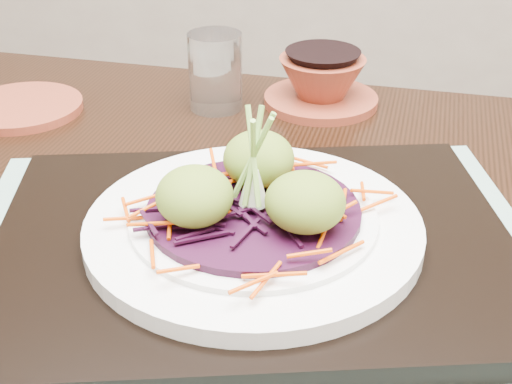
# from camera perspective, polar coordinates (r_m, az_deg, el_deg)

# --- Properties ---
(dining_table) EXTENTS (1.18, 0.87, 0.68)m
(dining_table) POSITION_cam_1_polar(r_m,az_deg,el_deg) (0.71, 3.61, -8.75)
(dining_table) COLOR black
(dining_table) RESTS_ON ground
(placemat) EXTENTS (0.55, 0.46, 0.00)m
(placemat) POSITION_cam_1_polar(r_m,az_deg,el_deg) (0.61, -0.20, -5.16)
(placemat) COLOR gray
(placemat) RESTS_ON dining_table
(serving_tray) EXTENTS (0.48, 0.39, 0.02)m
(serving_tray) POSITION_cam_1_polar(r_m,az_deg,el_deg) (0.60, -0.21, -4.24)
(serving_tray) COLOR black
(serving_tray) RESTS_ON placemat
(white_plate) EXTENTS (0.28, 0.28, 0.02)m
(white_plate) POSITION_cam_1_polar(r_m,az_deg,el_deg) (0.59, -0.21, -2.71)
(white_plate) COLOR white
(white_plate) RESTS_ON serving_tray
(cabbage_bed) EXTENTS (0.18, 0.18, 0.01)m
(cabbage_bed) POSITION_cam_1_polar(r_m,az_deg,el_deg) (0.58, -0.21, -1.54)
(cabbage_bed) COLOR black
(cabbage_bed) RESTS_ON white_plate
(carrot_julienne) EXTENTS (0.21, 0.21, 0.01)m
(carrot_julienne) POSITION_cam_1_polar(r_m,az_deg,el_deg) (0.58, -0.21, -0.82)
(carrot_julienne) COLOR #D64503
(carrot_julienne) RESTS_ON cabbage_bed
(guacamole_scoops) EXTENTS (0.15, 0.14, 0.05)m
(guacamole_scoops) POSITION_cam_1_polar(r_m,az_deg,el_deg) (0.57, -0.22, 0.56)
(guacamole_scoops) COLOR #5C7222
(guacamole_scoops) RESTS_ON cabbage_bed
(scallion_garnish) EXTENTS (0.06, 0.06, 0.10)m
(scallion_garnish) POSITION_cam_1_polar(r_m,az_deg,el_deg) (0.56, -0.22, 2.49)
(scallion_garnish) COLOR #7FB247
(scallion_garnish) RESTS_ON cabbage_bed
(terracotta_side_plate) EXTENTS (0.20, 0.20, 0.01)m
(terracotta_side_plate) POSITION_cam_1_polar(r_m,az_deg,el_deg) (0.93, -18.23, 6.45)
(terracotta_side_plate) COLOR maroon
(terracotta_side_plate) RESTS_ON dining_table
(water_glass) EXTENTS (0.09, 0.09, 0.09)m
(water_glass) POSITION_cam_1_polar(r_m,az_deg,el_deg) (0.88, -3.27, 9.61)
(water_glass) COLOR white
(water_glass) RESTS_ON dining_table
(terracotta_bowl_set) EXTENTS (0.15, 0.15, 0.06)m
(terracotta_bowl_set) POSITION_cam_1_polar(r_m,az_deg,el_deg) (0.90, 5.26, 8.62)
(terracotta_bowl_set) COLOR maroon
(terracotta_bowl_set) RESTS_ON dining_table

